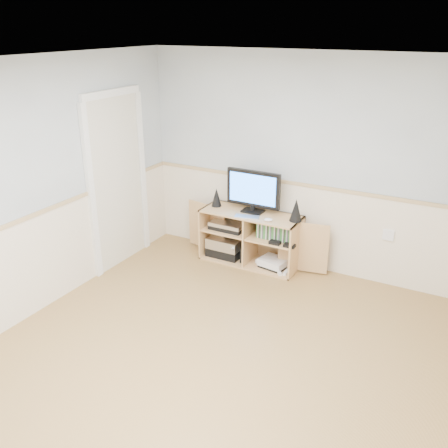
{
  "coord_description": "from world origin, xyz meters",
  "views": [
    {
      "loc": [
        1.82,
        -3.03,
        2.77
      ],
      "look_at": [
        -0.49,
        1.2,
        0.81
      ],
      "focal_mm": 40.0,
      "sensor_mm": 36.0,
      "label": 1
    }
  ],
  "objects": [
    {
      "name": "keyboard",
      "position": [
        -0.54,
        1.85,
        0.66
      ],
      "size": [
        0.31,
        0.18,
        0.01
      ],
      "primitive_type": "cube",
      "rotation": [
        0.0,
        0.0,
        0.25
      ],
      "color": "silver",
      "rests_on": "media_cabinet"
    },
    {
      "name": "media_cabinet",
      "position": [
        -0.56,
        2.05,
        0.33
      ],
      "size": [
        1.89,
        0.45,
        0.65
      ],
      "color": "tan",
      "rests_on": "floor"
    },
    {
      "name": "monitor",
      "position": [
        -0.56,
        2.04,
        0.93
      ],
      "size": [
        0.67,
        0.18,
        0.51
      ],
      "color": "black",
      "rests_on": "media_cabinet"
    },
    {
      "name": "speaker_left",
      "position": [
        -1.04,
        2.01,
        0.76
      ],
      "size": [
        0.12,
        0.12,
        0.23
      ],
      "primitive_type": "cone",
      "color": "black",
      "rests_on": "media_cabinet"
    },
    {
      "name": "game_consoles",
      "position": [
        -0.25,
        1.98,
        0.07
      ],
      "size": [
        0.46,
        0.31,
        0.11
      ],
      "color": "white",
      "rests_on": "media_cabinet"
    },
    {
      "name": "room",
      "position": [
        -0.06,
        0.12,
        1.22
      ],
      "size": [
        4.04,
        4.54,
        2.54
      ],
      "color": "#A68349",
      "rests_on": "ground"
    },
    {
      "name": "mouse",
      "position": [
        -0.27,
        1.85,
        0.67
      ],
      "size": [
        0.11,
        0.09,
        0.04
      ],
      "primitive_type": "ellipsoid",
      "rotation": [
        0.0,
        0.0,
        0.36
      ],
      "color": "white",
      "rests_on": "media_cabinet"
    },
    {
      "name": "wall_outlet",
      "position": [
        1.0,
        2.23,
        0.6
      ],
      "size": [
        0.12,
        0.03,
        0.12
      ],
      "primitive_type": "cube",
      "color": "white",
      "rests_on": "wall_back"
    },
    {
      "name": "av_components",
      "position": [
        -0.88,
        1.99,
        0.22
      ],
      "size": [
        0.51,
        0.32,
        0.47
      ],
      "color": "black",
      "rests_on": "media_cabinet"
    },
    {
      "name": "game_cases",
      "position": [
        -0.24,
        1.97,
        0.48
      ],
      "size": [
        0.42,
        0.14,
        0.19
      ],
      "primitive_type": "cube",
      "color": "#3F8C3F",
      "rests_on": "media_cabinet"
    },
    {
      "name": "speaker_right",
      "position": [
        -0.0,
        2.01,
        0.78
      ],
      "size": [
        0.14,
        0.14,
        0.26
      ],
      "primitive_type": "cone",
      "color": "black",
      "rests_on": "media_cabinet"
    }
  ]
}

